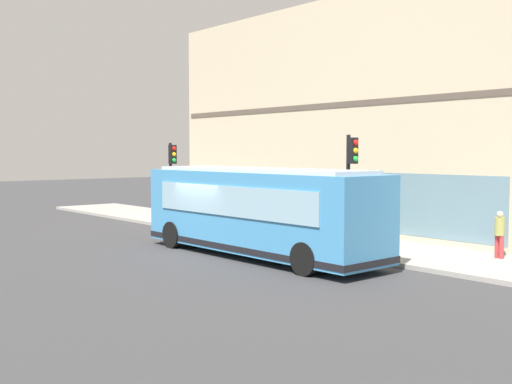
# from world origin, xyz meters

# --- Properties ---
(ground) EXTENTS (120.00, 120.00, 0.00)m
(ground) POSITION_xyz_m (0.00, 0.00, 0.00)
(ground) COLOR #38383A
(sidewalk_curb) EXTENTS (4.11, 40.00, 0.15)m
(sidewalk_curb) POSITION_xyz_m (4.66, 0.00, 0.07)
(sidewalk_curb) COLOR #9E9991
(sidewalk_curb) RESTS_ON ground
(building_corner) EXTENTS (9.50, 22.19, 10.25)m
(building_corner) POSITION_xyz_m (11.43, 0.00, 5.12)
(building_corner) COLOR beige
(building_corner) RESTS_ON ground
(city_bus_nearside) EXTENTS (2.63, 10.05, 3.07)m
(city_bus_nearside) POSITION_xyz_m (0.63, -1.84, 1.55)
(city_bus_nearside) COLOR #3F8CC6
(city_bus_nearside) RESTS_ON ground
(traffic_light_near_corner) EXTENTS (0.32, 0.49, 4.07)m
(traffic_light_near_corner) POSITION_xyz_m (3.10, -3.89, 2.99)
(traffic_light_near_corner) COLOR black
(traffic_light_near_corner) RESTS_ON sidewalk_curb
(traffic_light_down_block) EXTENTS (0.32, 0.49, 3.91)m
(traffic_light_down_block) POSITION_xyz_m (3.02, 7.24, 2.88)
(traffic_light_down_block) COLOR black
(traffic_light_down_block) RESTS_ON sidewalk_curb
(fire_hydrant) EXTENTS (0.35, 0.35, 0.74)m
(fire_hydrant) POSITION_xyz_m (5.19, -3.80, 0.51)
(fire_hydrant) COLOR gold
(fire_hydrant) RESTS_ON sidewalk_curb
(pedestrian_walking_along_curb) EXTENTS (0.32, 0.32, 1.73)m
(pedestrian_walking_along_curb) POSITION_xyz_m (4.67, 6.37, 1.15)
(pedestrian_walking_along_curb) COLOR #8C3F8C
(pedestrian_walking_along_curb) RESTS_ON sidewalk_curb
(pedestrian_by_light_pole) EXTENTS (0.32, 0.32, 1.70)m
(pedestrian_by_light_pole) POSITION_xyz_m (4.28, -3.18, 1.13)
(pedestrian_by_light_pole) COLOR #3F8C4C
(pedestrian_by_light_pole) RESTS_ON sidewalk_curb
(pedestrian_near_building_entrance) EXTENTS (0.32, 0.32, 1.55)m
(pedestrian_near_building_entrance) POSITION_xyz_m (5.81, -7.92, 1.03)
(pedestrian_near_building_entrance) COLOR #B23338
(pedestrian_near_building_entrance) RESTS_ON sidewalk_curb
(newspaper_vending_box) EXTENTS (0.44, 0.43, 0.90)m
(newspaper_vending_box) POSITION_xyz_m (4.94, 0.05, 0.60)
(newspaper_vending_box) COLOR #BF3F19
(newspaper_vending_box) RESTS_ON sidewalk_curb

